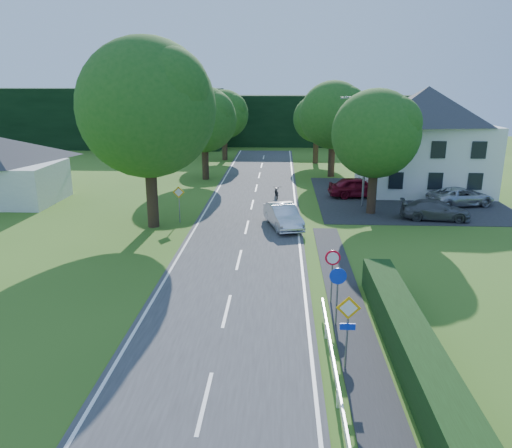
# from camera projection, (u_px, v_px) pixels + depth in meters

# --- Properties ---
(road) EXTENTS (7.00, 80.00, 0.04)m
(road) POSITION_uv_depth(u_px,v_px,m) (242.00, 248.00, 27.94)
(road) COLOR #363639
(road) RESTS_ON ground
(parking_pad) EXTENTS (14.00, 16.00, 0.04)m
(parking_pad) POSITION_uv_depth(u_px,v_px,m) (404.00, 198.00, 39.83)
(parking_pad) COLOR #272729
(parking_pad) RESTS_ON ground
(line_edge_left) EXTENTS (0.12, 80.00, 0.01)m
(line_edge_left) POSITION_uv_depth(u_px,v_px,m) (184.00, 246.00, 28.09)
(line_edge_left) COLOR white
(line_edge_left) RESTS_ON road
(line_edge_right) EXTENTS (0.12, 80.00, 0.01)m
(line_edge_right) POSITION_uv_depth(u_px,v_px,m) (300.00, 248.00, 27.77)
(line_edge_right) COLOR white
(line_edge_right) RESTS_ON road
(line_centre) EXTENTS (0.12, 80.00, 0.01)m
(line_centre) POSITION_uv_depth(u_px,v_px,m) (242.00, 247.00, 27.93)
(line_centre) COLOR white
(line_centre) RESTS_ON road
(tree_main) EXTENTS (9.40, 9.40, 11.64)m
(tree_main) POSITION_uv_depth(u_px,v_px,m) (148.00, 135.00, 30.46)
(tree_main) COLOR #1F5319
(tree_main) RESTS_ON ground
(tree_left_far) EXTENTS (7.00, 7.00, 8.58)m
(tree_left_far) POSITION_uv_depth(u_px,v_px,m) (205.00, 134.00, 46.19)
(tree_left_far) COLOR #1F5319
(tree_left_far) RESTS_ON ground
(tree_right_far) EXTENTS (7.40, 7.40, 9.09)m
(tree_right_far) POSITION_uv_depth(u_px,v_px,m) (333.00, 129.00, 47.45)
(tree_right_far) COLOR #1F5319
(tree_right_far) RESTS_ON ground
(tree_left_back) EXTENTS (6.60, 6.60, 8.07)m
(tree_left_back) POSITION_uv_depth(u_px,v_px,m) (224.00, 125.00, 57.75)
(tree_left_back) COLOR #1F5319
(tree_left_back) RESTS_ON ground
(tree_right_back) EXTENTS (6.20, 6.20, 7.56)m
(tree_right_back) POSITION_uv_depth(u_px,v_px,m) (316.00, 130.00, 55.39)
(tree_right_back) COLOR #1F5319
(tree_right_back) RESTS_ON ground
(tree_right_mid) EXTENTS (7.00, 7.00, 8.58)m
(tree_right_mid) POSITION_uv_depth(u_px,v_px,m) (375.00, 153.00, 34.02)
(tree_right_mid) COLOR #1F5319
(tree_right_mid) RESTS_ON ground
(treeline_left) EXTENTS (44.00, 6.00, 8.00)m
(treeline_left) POSITION_uv_depth(u_px,v_px,m) (62.00, 118.00, 68.49)
(treeline_left) COLOR black
(treeline_left) RESTS_ON ground
(treeline_right) EXTENTS (30.00, 5.00, 7.00)m
(treeline_right) POSITION_uv_depth(u_px,v_px,m) (323.00, 121.00, 70.72)
(treeline_right) COLOR black
(treeline_right) RESTS_ON ground
(house_white) EXTENTS (10.60, 8.40, 8.60)m
(house_white) POSITION_uv_depth(u_px,v_px,m) (424.00, 138.00, 41.39)
(house_white) COLOR white
(house_white) RESTS_ON ground
(streetlight) EXTENTS (2.03, 0.18, 8.00)m
(streetlight) POSITION_uv_depth(u_px,v_px,m) (364.00, 146.00, 35.91)
(streetlight) COLOR slate
(streetlight) RESTS_ON ground
(sign_priority_right) EXTENTS (0.78, 0.09, 2.59)m
(sign_priority_right) POSITION_uv_depth(u_px,v_px,m) (348.00, 319.00, 15.70)
(sign_priority_right) COLOR slate
(sign_priority_right) RESTS_ON ground
(sign_roundabout) EXTENTS (0.64, 0.08, 2.37)m
(sign_roundabout) POSITION_uv_depth(u_px,v_px,m) (338.00, 285.00, 18.62)
(sign_roundabout) COLOR slate
(sign_roundabout) RESTS_ON ground
(sign_speed_limit) EXTENTS (0.64, 0.11, 2.37)m
(sign_speed_limit) POSITION_uv_depth(u_px,v_px,m) (332.00, 264.00, 20.50)
(sign_speed_limit) COLOR slate
(sign_speed_limit) RESTS_ON ground
(sign_priority_left) EXTENTS (0.78, 0.09, 2.44)m
(sign_priority_left) POSITION_uv_depth(u_px,v_px,m) (179.00, 197.00, 32.47)
(sign_priority_left) COLOR slate
(sign_priority_left) RESTS_ON ground
(moving_car) EXTENTS (2.71, 4.74, 1.48)m
(moving_car) POSITION_uv_depth(u_px,v_px,m) (283.00, 216.00, 31.60)
(moving_car) COLOR silver
(moving_car) RESTS_ON road
(motorcycle) EXTENTS (0.88, 1.99, 1.01)m
(motorcycle) POSITION_uv_depth(u_px,v_px,m) (277.00, 192.00, 39.56)
(motorcycle) COLOR black
(motorcycle) RESTS_ON road
(parked_car_red) EXTENTS (4.87, 2.38, 1.60)m
(parked_car_red) POSITION_uv_depth(u_px,v_px,m) (358.00, 187.00, 39.78)
(parked_car_red) COLOR maroon
(parked_car_red) RESTS_ON parking_pad
(parked_car_silver_a) EXTENTS (4.39, 2.94, 1.37)m
(parked_car_silver_a) POSITION_uv_depth(u_px,v_px,m) (383.00, 180.00, 43.08)
(parked_car_silver_a) COLOR silver
(parked_car_silver_a) RESTS_ON parking_pad
(parked_car_grey) EXTENTS (4.65, 2.28, 1.30)m
(parked_car_grey) POSITION_uv_depth(u_px,v_px,m) (435.00, 210.00, 33.38)
(parked_car_grey) COLOR #505055
(parked_car_grey) RESTS_ON parking_pad
(parked_car_silver_b) EXTENTS (5.30, 3.48, 1.35)m
(parked_car_silver_b) POSITION_uv_depth(u_px,v_px,m) (461.00, 196.00, 37.13)
(parked_car_silver_b) COLOR #B7B6BE
(parked_car_silver_b) RESTS_ON parking_pad
(parasol) EXTENTS (2.47, 2.50, 1.83)m
(parasol) POSITION_uv_depth(u_px,v_px,m) (387.00, 183.00, 40.95)
(parasol) COLOR red
(parasol) RESTS_ON parking_pad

